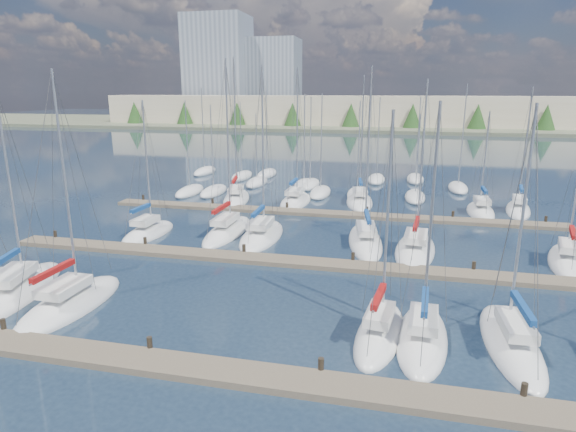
% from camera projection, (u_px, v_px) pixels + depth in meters
% --- Properties ---
extents(ground, '(400.00, 400.00, 0.00)m').
position_uv_depth(ground, '(354.00, 168.00, 75.25)').
color(ground, '#223245').
rests_on(ground, ground).
extents(dock_near, '(44.00, 1.93, 1.10)m').
position_uv_depth(dock_near, '(225.00, 372.00, 20.57)').
color(dock_near, '#6B5E4C').
rests_on(dock_near, ground).
extents(dock_mid, '(44.00, 1.93, 1.10)m').
position_uv_depth(dock_mid, '(294.00, 262.00, 33.76)').
color(dock_mid, '#6B5E4C').
rests_on(dock_mid, ground).
extents(dock_far, '(44.00, 1.93, 1.10)m').
position_uv_depth(dock_far, '(325.00, 213.00, 46.96)').
color(dock_far, '#6B5E4C').
rests_on(dock_far, ground).
extents(sailboat_k, '(3.89, 9.80, 14.32)m').
position_uv_depth(sailboat_k, '(365.00, 241.00, 38.31)').
color(sailboat_k, white).
rests_on(sailboat_k, ground).
extents(sailboat_c, '(3.20, 8.25, 13.66)m').
position_uv_depth(sailboat_c, '(71.00, 303.00, 27.16)').
color(sailboat_c, white).
rests_on(sailboat_c, ground).
extents(sailboat_e, '(2.91, 7.66, 12.15)m').
position_uv_depth(sailboat_e, '(422.00, 338.00, 23.37)').
color(sailboat_e, white).
rests_on(sailboat_e, ground).
extents(sailboat_p, '(3.68, 8.58, 14.07)m').
position_uv_depth(sailboat_p, '(359.00, 201.00, 51.88)').
color(sailboat_p, white).
rests_on(sailboat_p, ground).
extents(sailboat_l, '(3.69, 9.10, 13.36)m').
position_uv_depth(sailboat_l, '(415.00, 249.00, 36.29)').
color(sailboat_l, white).
rests_on(sailboat_l, ground).
extents(sailboat_i, '(2.73, 9.32, 15.02)m').
position_uv_depth(sailboat_i, '(227.00, 231.00, 41.00)').
color(sailboat_i, white).
rests_on(sailboat_i, ground).
extents(sailboat_j, '(3.28, 8.75, 14.43)m').
position_uv_depth(sailboat_j, '(262.00, 235.00, 39.80)').
color(sailboat_j, white).
rests_on(sailboat_j, ground).
extents(sailboat_o, '(2.98, 7.97, 14.81)m').
position_uv_depth(sailboat_o, '(296.00, 201.00, 51.99)').
color(sailboat_o, white).
rests_on(sailboat_o, ground).
extents(sailboat_r, '(3.58, 8.06, 12.88)m').
position_uv_depth(sailboat_r, '(518.00, 210.00, 48.29)').
color(sailboat_r, white).
rests_on(sailboat_r, ground).
extents(sailboat_d, '(3.04, 7.22, 11.75)m').
position_uv_depth(sailboat_d, '(380.00, 333.00, 23.81)').
color(sailboat_d, white).
rests_on(sailboat_d, ground).
extents(sailboat_m, '(4.18, 8.18, 11.11)m').
position_uv_depth(sailboat_m, '(567.00, 260.00, 33.96)').
color(sailboat_m, white).
rests_on(sailboat_m, ground).
extents(sailboat_f, '(2.65, 8.44, 12.07)m').
position_uv_depth(sailboat_f, '(511.00, 343.00, 22.88)').
color(sailboat_f, white).
rests_on(sailboat_f, ground).
extents(sailboat_h, '(2.94, 6.99, 11.82)m').
position_uv_depth(sailboat_h, '(148.00, 233.00, 40.51)').
color(sailboat_h, white).
rests_on(sailboat_h, ground).
extents(sailboat_b, '(5.23, 9.95, 12.97)m').
position_uv_depth(sailboat_b, '(18.00, 290.00, 28.91)').
color(sailboat_b, white).
rests_on(sailboat_b, ground).
extents(sailboat_q, '(2.63, 7.17, 10.62)m').
position_uv_depth(sailboat_q, '(480.00, 211.00, 47.66)').
color(sailboat_q, white).
rests_on(sailboat_q, ground).
extents(sailboat_n, '(4.56, 9.29, 15.88)m').
position_uv_depth(sailboat_n, '(236.00, 198.00, 53.23)').
color(sailboat_n, white).
rests_on(sailboat_n, ground).
extents(distant_boats, '(36.93, 20.75, 13.30)m').
position_uv_depth(distant_boats, '(307.00, 184.00, 60.82)').
color(distant_boats, '#9EA0A5').
rests_on(distant_boats, ground).
extents(shoreline, '(400.00, 60.00, 38.00)m').
position_uv_depth(shoreline, '(340.00, 103.00, 160.83)').
color(shoreline, '#666B51').
rests_on(shoreline, ground).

